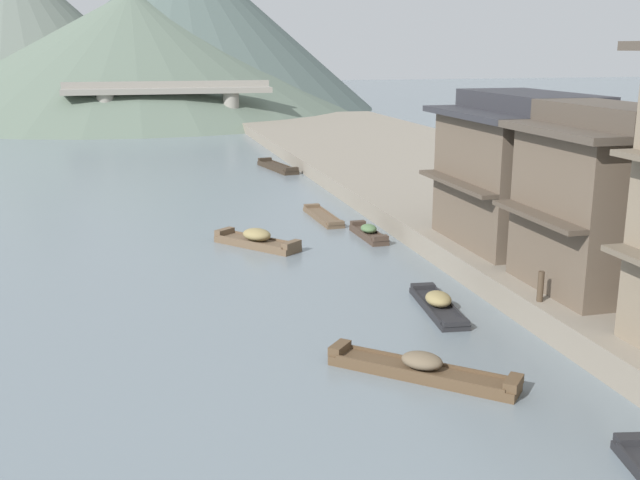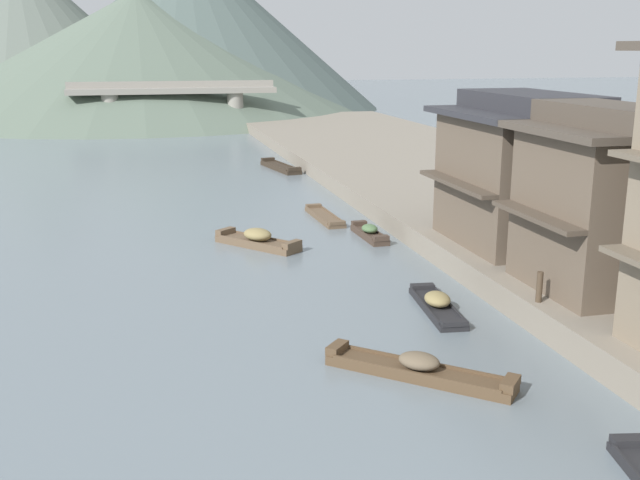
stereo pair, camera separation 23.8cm
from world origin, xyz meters
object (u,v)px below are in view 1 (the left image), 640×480
at_px(boat_moored_second, 422,369).
at_px(house_waterfront_second, 603,200).
at_px(mooring_post_dock_mid, 541,286).
at_px(stone_bridge, 169,99).
at_px(boat_moored_far, 369,233).
at_px(boat_moored_nearest, 278,167).
at_px(house_waterfront_tall, 525,170).
at_px(boat_midriver_upstream, 257,240).
at_px(boat_moored_third, 323,217).
at_px(boat_midriver_drifting, 438,304).

height_order(boat_moored_second, house_waterfront_second, house_waterfront_second).
distance_m(mooring_post_dock_mid, stone_bridge, 64.80).
relative_size(boat_moored_far, mooring_post_dock_mid, 3.54).
height_order(boat_moored_nearest, stone_bridge, stone_bridge).
bearing_deg(stone_bridge, house_waterfront_tall, -79.11).
distance_m(house_waterfront_tall, mooring_post_dock_mid, 8.22).
distance_m(boat_midriver_upstream, mooring_post_dock_mid, 14.41).
bearing_deg(boat_moored_third, boat_moored_nearest, 86.90).
xyz_separation_m(boat_midriver_drifting, mooring_post_dock_mid, (2.41, -2.46, 1.22)).
bearing_deg(boat_moored_second, house_waterfront_tall, 49.45).
relative_size(boat_moored_third, boat_moored_far, 1.36).
xyz_separation_m(boat_midriver_drifting, house_waterfront_tall, (5.66, 4.67, 3.72)).
bearing_deg(boat_midriver_upstream, mooring_post_dock_mid, -60.71).
relative_size(boat_moored_nearest, mooring_post_dock_mid, 5.80).
bearing_deg(stone_bridge, boat_midriver_drifting, -85.06).
bearing_deg(boat_moored_third, boat_moored_far, -76.15).
relative_size(boat_moored_second, house_waterfront_second, 0.75).
distance_m(boat_moored_third, mooring_post_dock_mid, 17.57).
bearing_deg(house_waterfront_second, boat_moored_second, -156.04).
relative_size(boat_midriver_drifting, boat_midriver_upstream, 1.05).
xyz_separation_m(boat_moored_far, house_waterfront_tall, (4.81, -5.75, 3.71)).
height_order(boat_moored_far, stone_bridge, stone_bridge).
bearing_deg(house_waterfront_second, mooring_post_dock_mid, -161.75).
bearing_deg(boat_midriver_drifting, boat_moored_third, 90.94).
bearing_deg(boat_moored_third, house_waterfront_tall, -59.94).
xyz_separation_m(boat_moored_far, boat_midriver_drifting, (-0.85, -10.42, -0.01)).
height_order(boat_moored_nearest, boat_moored_second, boat_moored_second).
bearing_deg(boat_moored_second, boat_moored_third, 83.22).
relative_size(boat_moored_far, boat_midriver_upstream, 0.87).
bearing_deg(stone_bridge, boat_moored_nearest, -78.62).
bearing_deg(boat_midriver_upstream, boat_moored_far, 3.74).
xyz_separation_m(boat_moored_third, stone_bridge, (-5.10, 46.98, 3.26)).
xyz_separation_m(boat_moored_nearest, boat_midriver_upstream, (-5.29, -21.85, 0.14)).
bearing_deg(boat_midriver_drifting, house_waterfront_second, -17.87).
distance_m(boat_midriver_drifting, mooring_post_dock_mid, 3.65).
bearing_deg(boat_midriver_upstream, house_waterfront_second, -50.56).
bearing_deg(boat_moored_nearest, boat_midriver_drifting, -91.22).
bearing_deg(boat_moored_far, boat_midriver_upstream, -176.26).
xyz_separation_m(boat_midriver_upstream, house_waterfront_second, (9.60, -11.68, 3.65)).
distance_m(boat_moored_nearest, house_waterfront_second, 34.01).
xyz_separation_m(boat_moored_nearest, house_waterfront_second, (4.31, -33.52, 3.79)).
xyz_separation_m(house_waterfront_second, house_waterfront_tall, (0.67, 6.28, -0.02)).
height_order(boat_moored_second, stone_bridge, stone_bridge).
bearing_deg(boat_moored_far, mooring_post_dock_mid, -83.08).
bearing_deg(boat_midriver_upstream, stone_bridge, 90.81).
xyz_separation_m(boat_moored_nearest, boat_moored_second, (-3.28, -36.90, 0.07)).
xyz_separation_m(boat_moored_nearest, boat_moored_far, (0.17, -21.49, 0.07)).
relative_size(boat_moored_far, stone_bridge, 0.16).
relative_size(boat_midriver_drifting, stone_bridge, 0.19).
bearing_deg(boat_midriver_drifting, boat_moored_nearest, 88.78).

